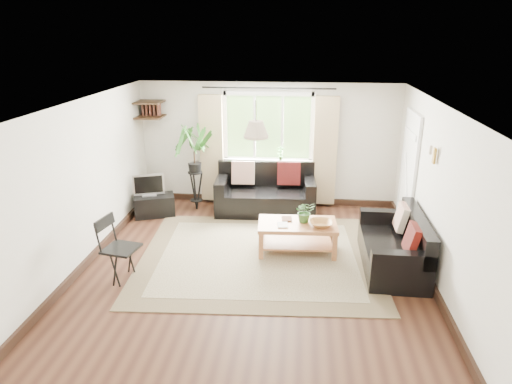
# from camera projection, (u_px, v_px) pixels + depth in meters

# --- Properties ---
(floor) EXTENTS (5.50, 5.50, 0.00)m
(floor) POSITION_uv_depth(u_px,v_px,m) (253.00, 268.00, 6.74)
(floor) COLOR black
(floor) RESTS_ON ground
(ceiling) EXTENTS (5.50, 5.50, 0.00)m
(ceiling) POSITION_uv_depth(u_px,v_px,m) (253.00, 105.00, 5.93)
(ceiling) COLOR white
(ceiling) RESTS_ON floor
(wall_back) EXTENTS (5.00, 0.02, 2.40)m
(wall_back) POSITION_uv_depth(u_px,v_px,m) (268.00, 145.00, 8.91)
(wall_back) COLOR beige
(wall_back) RESTS_ON floor
(wall_front) EXTENTS (5.00, 0.02, 2.40)m
(wall_front) POSITION_uv_depth(u_px,v_px,m) (217.00, 302.00, 3.76)
(wall_front) COLOR beige
(wall_front) RESTS_ON floor
(wall_left) EXTENTS (0.02, 5.50, 2.40)m
(wall_left) POSITION_uv_depth(u_px,v_px,m) (81.00, 186.00, 6.58)
(wall_left) COLOR beige
(wall_left) RESTS_ON floor
(wall_right) EXTENTS (0.02, 5.50, 2.40)m
(wall_right) POSITION_uv_depth(u_px,v_px,m) (439.00, 198.00, 6.10)
(wall_right) COLOR beige
(wall_right) RESTS_ON floor
(rug) EXTENTS (3.77, 3.29, 0.02)m
(rug) POSITION_uv_depth(u_px,v_px,m) (258.00, 256.00, 7.06)
(rug) COLOR #B8B18F
(rug) RESTS_ON floor
(window) EXTENTS (2.50, 0.16, 2.16)m
(window) POSITION_uv_depth(u_px,v_px,m) (268.00, 127.00, 8.76)
(window) COLOR white
(window) RESTS_ON wall_back
(door) EXTENTS (0.06, 0.96, 2.06)m
(door) POSITION_uv_depth(u_px,v_px,m) (408.00, 174.00, 7.76)
(door) COLOR silver
(door) RESTS_ON wall_right
(corner_shelf) EXTENTS (0.50, 0.50, 0.34)m
(corner_shelf) POSITION_uv_depth(u_px,v_px,m) (150.00, 109.00, 8.66)
(corner_shelf) COLOR black
(corner_shelf) RESTS_ON wall_back
(pendant_lamp) EXTENTS (0.36, 0.36, 0.54)m
(pendant_lamp) POSITION_uv_depth(u_px,v_px,m) (256.00, 125.00, 6.43)
(pendant_lamp) COLOR beige
(pendant_lamp) RESTS_ON ceiling
(wall_sconce) EXTENTS (0.12, 0.12, 0.28)m
(wall_sconce) POSITION_uv_depth(u_px,v_px,m) (433.00, 153.00, 6.20)
(wall_sconce) COLOR beige
(wall_sconce) RESTS_ON wall_right
(sofa_back) EXTENTS (1.91, 1.03, 0.88)m
(sofa_back) POSITION_uv_depth(u_px,v_px,m) (266.00, 190.00, 8.68)
(sofa_back) COLOR black
(sofa_back) RESTS_ON floor
(sofa_right) EXTENTS (1.66, 0.84, 0.77)m
(sofa_right) POSITION_uv_depth(u_px,v_px,m) (393.00, 243.00, 6.66)
(sofa_right) COLOR black
(sofa_right) RESTS_ON floor
(coffee_table) EXTENTS (1.25, 0.72, 0.50)m
(coffee_table) POSITION_uv_depth(u_px,v_px,m) (297.00, 237.00, 7.15)
(coffee_table) COLOR brown
(coffee_table) RESTS_ON floor
(table_plant) EXTENTS (0.36, 0.33, 0.34)m
(table_plant) POSITION_uv_depth(u_px,v_px,m) (305.00, 212.00, 7.06)
(table_plant) COLOR #2E5923
(table_plant) RESTS_ON coffee_table
(bowl) EXTENTS (0.36, 0.36, 0.09)m
(bowl) POSITION_uv_depth(u_px,v_px,m) (321.00, 224.00, 6.93)
(bowl) COLOR #9E6B36
(bowl) RESTS_ON coffee_table
(book_a) EXTENTS (0.18, 0.23, 0.02)m
(book_a) POSITION_uv_depth(u_px,v_px,m) (278.00, 225.00, 6.97)
(book_a) COLOR white
(book_a) RESTS_ON coffee_table
(book_b) EXTENTS (0.17, 0.22, 0.02)m
(book_b) POSITION_uv_depth(u_px,v_px,m) (282.00, 219.00, 7.20)
(book_b) COLOR #543121
(book_b) RESTS_ON coffee_table
(tv_stand) EXTENTS (0.83, 0.64, 0.40)m
(tv_stand) POSITION_uv_depth(u_px,v_px,m) (154.00, 205.00, 8.59)
(tv_stand) COLOR black
(tv_stand) RESTS_ON floor
(tv) EXTENTS (0.60, 0.37, 0.43)m
(tv) POSITION_uv_depth(u_px,v_px,m) (149.00, 184.00, 8.46)
(tv) COLOR #A5A5AA
(tv) RESTS_ON tv_stand
(palm_stand) EXTENTS (0.81, 0.81, 1.65)m
(palm_stand) POSITION_uv_depth(u_px,v_px,m) (195.00, 169.00, 8.68)
(palm_stand) COLOR black
(palm_stand) RESTS_ON floor
(folding_chair) EXTENTS (0.55, 0.55, 0.92)m
(folding_chair) POSITION_uv_depth(u_px,v_px,m) (121.00, 250.00, 6.28)
(folding_chair) COLOR black
(folding_chair) RESTS_ON floor
(sill_plant) EXTENTS (0.14, 0.10, 0.27)m
(sill_plant) POSITION_uv_depth(u_px,v_px,m) (281.00, 153.00, 8.82)
(sill_plant) COLOR #2D6023
(sill_plant) RESTS_ON window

